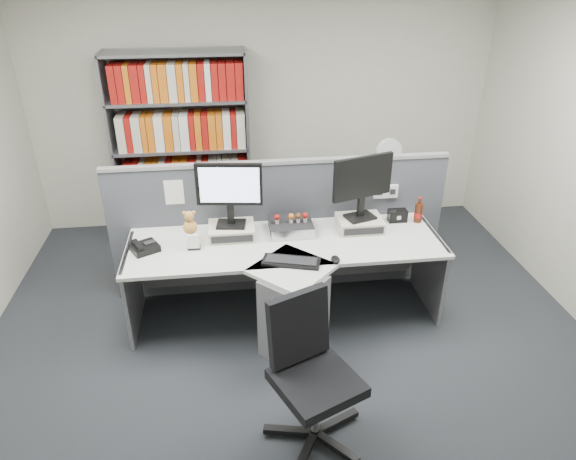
{
  "coord_description": "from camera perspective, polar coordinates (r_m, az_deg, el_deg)",
  "views": [
    {
      "loc": [
        -0.45,
        -2.91,
        2.82
      ],
      "look_at": [
        0.0,
        0.65,
        0.92
      ],
      "focal_mm": 32.51,
      "sensor_mm": 36.0,
      "label": 1
    }
  ],
  "objects": [
    {
      "name": "ground",
      "position": [
        4.08,
        1.18,
        -15.87
      ],
      "size": [
        5.5,
        5.5,
        0.0
      ],
      "primitive_type": "plane",
      "color": "#2B2E33",
      "rests_on": "ground"
    },
    {
      "name": "room_shell",
      "position": [
        3.12,
        1.51,
        8.62
      ],
      "size": [
        5.04,
        5.54,
        2.72
      ],
      "color": "beige",
      "rests_on": "ground"
    },
    {
      "name": "partition",
      "position": [
        4.71,
        -0.85,
        0.47
      ],
      "size": [
        3.0,
        0.08,
        1.27
      ],
      "color": "#484B52",
      "rests_on": "ground"
    },
    {
      "name": "desk",
      "position": [
        4.25,
        0.09,
        -5.88
      ],
      "size": [
        2.6,
        1.2,
        0.72
      ],
      "color": "silver",
      "rests_on": "ground"
    },
    {
      "name": "monitor_riser_left",
      "position": [
        4.39,
        -6.19,
        -0.08
      ],
      "size": [
        0.38,
        0.31,
        0.1
      ],
      "color": "beige",
      "rests_on": "desk"
    },
    {
      "name": "monitor_riser_right",
      "position": [
        4.53,
        7.84,
        0.74
      ],
      "size": [
        0.38,
        0.31,
        0.1
      ],
      "color": "beige",
      "rests_on": "desk"
    },
    {
      "name": "monitor_left",
      "position": [
        4.23,
        -6.44,
        4.43
      ],
      "size": [
        0.54,
        0.2,
        0.55
      ],
      "color": "black",
      "rests_on": "monitor_riser_left"
    },
    {
      "name": "monitor_right",
      "position": [
        4.37,
        8.15,
        5.19
      ],
      "size": [
        0.53,
        0.24,
        0.56
      ],
      "color": "black",
      "rests_on": "monitor_riser_right"
    },
    {
      "name": "desktop_pc",
      "position": [
        4.44,
        0.31,
        0.37
      ],
      "size": [
        0.36,
        0.32,
        0.1
      ],
      "color": "black",
      "rests_on": "desk"
    },
    {
      "name": "figurines",
      "position": [
        4.38,
        0.54,
        1.43
      ],
      "size": [
        0.29,
        0.05,
        0.09
      ],
      "color": "beige",
      "rests_on": "desktop_pc"
    },
    {
      "name": "keyboard",
      "position": [
        4.01,
        0.37,
        -3.46
      ],
      "size": [
        0.47,
        0.29,
        0.03
      ],
      "color": "black",
      "rests_on": "desk"
    },
    {
      "name": "mouse",
      "position": [
        4.04,
        5.22,
        -3.22
      ],
      "size": [
        0.07,
        0.11,
        0.04
      ],
      "primitive_type": "ellipsoid",
      "color": "black",
      "rests_on": "desk"
    },
    {
      "name": "desk_phone",
      "position": [
        4.32,
        -15.46,
        -1.83
      ],
      "size": [
        0.26,
        0.26,
        0.09
      ],
      "color": "black",
      "rests_on": "desk"
    },
    {
      "name": "desk_calendar",
      "position": [
        4.25,
        -10.27,
        -1.41
      ],
      "size": [
        0.1,
        0.08,
        0.12
      ],
      "color": "black",
      "rests_on": "desk"
    },
    {
      "name": "plush_toy",
      "position": [
        4.26,
        -10.68,
        0.66
      ],
      "size": [
        0.12,
        0.12,
        0.2
      ],
      "color": "#C68942",
      "rests_on": "monitor_riser_left"
    },
    {
      "name": "speaker",
      "position": [
        4.71,
        11.87,
        1.56
      ],
      "size": [
        0.16,
        0.09,
        0.11
      ],
      "primitive_type": "cube",
      "color": "black",
      "rests_on": "desk"
    },
    {
      "name": "cola_bottle",
      "position": [
        4.73,
        14.07,
        1.86
      ],
      "size": [
        0.07,
        0.07,
        0.24
      ],
      "color": "#3F190A",
      "rests_on": "desk"
    },
    {
      "name": "shelving_unit",
      "position": [
        5.68,
        -11.46,
        8.41
      ],
      "size": [
        1.41,
        0.4,
        2.0
      ],
      "color": "slate",
      "rests_on": "ground"
    },
    {
      "name": "filing_cabinet",
      "position": [
        5.73,
        10.28,
        1.92
      ],
      "size": [
        0.45,
        0.61,
        0.7
      ],
      "color": "slate",
      "rests_on": "ground"
    },
    {
      "name": "desk_fan",
      "position": [
        5.48,
        10.86,
        8.04
      ],
      "size": [
        0.29,
        0.17,
        0.48
      ],
      "color": "white",
      "rests_on": "filing_cabinet"
    },
    {
      "name": "office_chair",
      "position": [
        3.36,
        2.4,
        -14.96
      ],
      "size": [
        0.66,
        0.65,
        1.0
      ],
      "color": "silver",
      "rests_on": "ground"
    }
  ]
}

